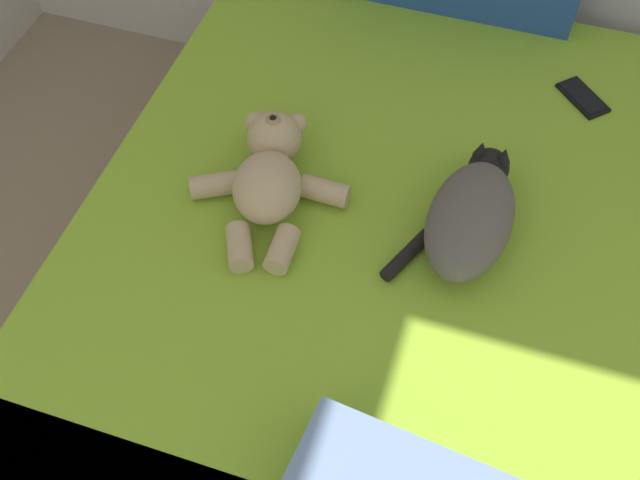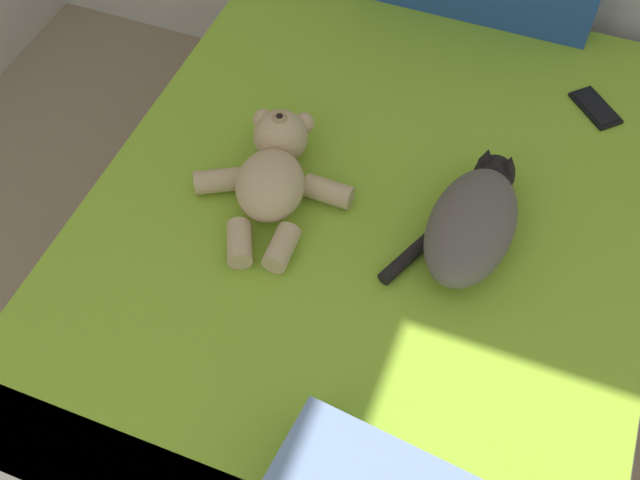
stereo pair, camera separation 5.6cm
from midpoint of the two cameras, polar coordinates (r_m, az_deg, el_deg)
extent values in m
cube|color=#9E7A56|center=(2.10, 3.70, -4.83)|extent=(1.39, 1.91, 0.32)
cube|color=white|center=(1.90, 4.08, -1.02)|extent=(1.35, 1.85, 0.17)
cube|color=#8CB72D|center=(1.85, 4.82, 2.02)|extent=(1.33, 1.72, 0.02)
ellipsoid|color=#59514C|center=(1.75, 12.09, 0.97)|extent=(0.21, 0.35, 0.15)
sphere|color=black|center=(1.90, 13.65, 4.68)|extent=(0.10, 0.10, 0.10)
cone|color=black|center=(1.86, 13.19, 6.11)|extent=(0.04, 0.04, 0.04)
cone|color=black|center=(1.85, 14.80, 5.55)|extent=(0.04, 0.04, 0.04)
cylinder|color=black|center=(1.75, 7.36, -1.40)|extent=(0.09, 0.16, 0.03)
ellipsoid|color=black|center=(1.85, 13.77, 1.68)|extent=(0.06, 0.10, 0.04)
ellipsoid|color=tan|center=(1.80, -2.83, 4.08)|extent=(0.20, 0.23, 0.14)
sphere|color=tan|center=(1.91, -2.09, 7.65)|extent=(0.14, 0.14, 0.14)
sphere|color=#9E7F58|center=(1.87, -2.13, 8.62)|extent=(0.05, 0.05, 0.05)
sphere|color=black|center=(1.86, -2.15, 9.12)|extent=(0.02, 0.02, 0.02)
sphere|color=tan|center=(1.94, -3.38, 8.92)|extent=(0.05, 0.05, 0.05)
sphere|color=tan|center=(1.93, -0.38, 8.66)|extent=(0.05, 0.05, 0.05)
cylinder|color=tan|center=(1.87, -6.69, 4.38)|extent=(0.13, 0.11, 0.06)
cylinder|color=tan|center=(1.75, -5.10, -0.26)|extent=(0.10, 0.12, 0.06)
cylinder|color=tan|center=(1.84, 1.49, 3.60)|extent=(0.12, 0.06, 0.06)
cylinder|color=tan|center=(1.74, -1.95, -0.59)|extent=(0.06, 0.11, 0.06)
cube|color=black|center=(2.20, 20.51, 9.17)|extent=(0.16, 0.16, 0.01)
cube|color=black|center=(2.20, 20.55, 9.26)|extent=(0.13, 0.13, 0.00)
camera|label=1|loc=(0.03, -89.08, 1.27)|focal=43.01mm
camera|label=2|loc=(0.03, 90.92, -1.27)|focal=43.01mm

